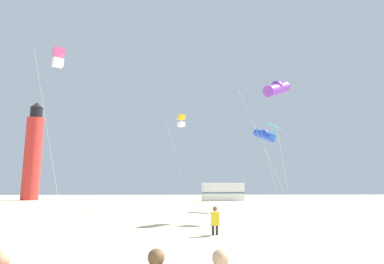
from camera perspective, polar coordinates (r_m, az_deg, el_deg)
kite_flyer_standing at (r=13.64m, az=4.02°, el=-14.98°), size 0.36×0.53×1.16m
kite_box_rainbow at (r=22.53m, az=-22.15°, el=11.85°), size 2.20×1.61×10.48m
kite_box_gold at (r=32.05m, az=-1.89°, el=1.93°), size 2.66×2.03×8.97m
kite_tube_violet at (r=21.36m, az=14.49°, el=7.33°), size 3.61×3.60×8.74m
kite_tube_blue at (r=29.67m, az=12.42°, el=-0.49°), size 1.78×2.58×7.25m
kite_diamond_cyan at (r=19.76m, az=14.16°, el=0.51°), size 1.40×1.40×5.67m
lighthouse_distant at (r=62.44m, az=-25.84°, el=-3.36°), size 2.80×2.80×16.80m
rv_van_white at (r=52.81m, az=5.37°, el=-10.30°), size 6.58×2.75×2.80m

